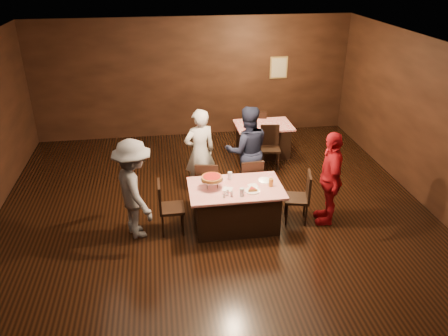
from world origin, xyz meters
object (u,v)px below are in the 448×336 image
(diner_white_jacket, at_px, (200,152))
(plate_empty, at_px, (265,180))
(back_table, at_px, (263,140))
(glass_amber, at_px, (271,182))
(chair_back_far, at_px, (257,127))
(main_table, at_px, (235,207))
(chair_far_left, at_px, (208,183))
(glass_front_left, at_px, (242,192))
(diner_red_shirt, at_px, (330,178))
(chair_end_left, at_px, (172,207))
(diner_navy_hoodie, at_px, (247,151))
(pizza_stand, at_px, (212,178))
(glass_back, at_px, (230,176))
(chair_end_right, at_px, (297,197))
(chair_back_near, at_px, (270,148))
(diner_grey_knit, at_px, (135,189))
(chair_far_right, at_px, (249,180))

(diner_white_jacket, xyz_separation_m, plate_empty, (1.03, -1.15, -0.10))
(back_table, relative_size, glass_amber, 9.29)
(chair_back_far, relative_size, diner_white_jacket, 0.54)
(main_table, distance_m, chair_back_far, 3.67)
(chair_far_left, relative_size, diner_white_jacket, 0.54)
(plate_empty, xyz_separation_m, glass_front_left, (-0.50, -0.45, 0.06))
(diner_red_shirt, bearing_deg, diner_white_jacket, -110.94)
(chair_end_left, height_order, diner_red_shirt, diner_red_shirt)
(diner_navy_hoodie, bearing_deg, diner_red_shirt, 133.90)
(pizza_stand, xyz_separation_m, glass_amber, (1.00, -0.10, -0.11))
(pizza_stand, height_order, plate_empty, pizza_stand)
(glass_back, bearing_deg, diner_navy_hoodie, 61.31)
(glass_amber, bearing_deg, chair_end_right, 5.71)
(diner_red_shirt, bearing_deg, back_table, -158.81)
(diner_navy_hoodie, distance_m, plate_empty, 1.05)
(back_table, bearing_deg, diner_white_jacket, -136.12)
(back_table, xyz_separation_m, glass_amber, (-0.56, -2.93, 0.46))
(diner_navy_hoodie, xyz_separation_m, glass_front_left, (-0.38, -1.48, -0.06))
(glass_amber, relative_size, glass_back, 1.00)
(back_table, distance_m, diner_navy_hoodie, 1.92)
(back_table, xyz_separation_m, chair_far_left, (-1.56, -2.13, 0.09))
(main_table, xyz_separation_m, glass_back, (-0.05, 0.30, 0.46))
(chair_back_near, bearing_deg, chair_back_far, 96.78)
(back_table, height_order, pizza_stand, pizza_stand)
(main_table, height_order, pizza_stand, pizza_stand)
(chair_end_left, distance_m, glass_back, 1.15)
(diner_white_jacket, bearing_deg, glass_amber, 111.29)
(chair_end_left, distance_m, chair_back_near, 3.14)
(pizza_stand, bearing_deg, diner_navy_hoodie, 53.66)
(chair_back_far, height_order, plate_empty, chair_back_far)
(chair_far_left, bearing_deg, back_table, -115.11)
(diner_white_jacket, height_order, glass_front_left, diner_white_jacket)
(chair_back_near, bearing_deg, main_table, -111.32)
(pizza_stand, bearing_deg, back_table, 61.08)
(glass_amber, bearing_deg, diner_navy_hoodie, 97.74)
(back_table, relative_size, diner_navy_hoodie, 0.72)
(pizza_stand, bearing_deg, chair_far_left, 90.00)
(back_table, relative_size, diner_red_shirt, 0.76)
(diner_grey_knit, xyz_separation_m, glass_back, (1.64, 0.30, -0.03))
(chair_far_right, relative_size, glass_amber, 6.79)
(main_table, height_order, chair_far_right, chair_far_right)
(back_table, height_order, glass_front_left, glass_front_left)
(chair_far_right, height_order, glass_front_left, chair_far_right)
(diner_white_jacket, height_order, plate_empty, diner_white_jacket)
(plate_empty, height_order, glass_back, glass_back)
(diner_red_shirt, xyz_separation_m, glass_back, (-1.69, 0.37, -0.01))
(main_table, bearing_deg, chair_back_far, 71.51)
(back_table, height_order, diner_red_shirt, diner_red_shirt)
(chair_end_left, relative_size, chair_end_right, 1.00)
(back_table, distance_m, chair_far_left, 2.64)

